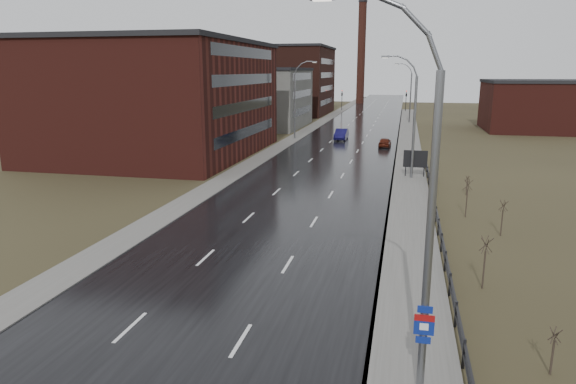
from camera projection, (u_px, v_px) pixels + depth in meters
The scene contains 24 objects.
road at pixel (347, 142), 73.02m from camera, with size 14.00×300.00×0.06m, color black.
sidewalk_right at pixel (409, 180), 47.43m from camera, with size 3.20×180.00×0.18m, color #595651.
curb_right at pixel (392, 180), 47.76m from camera, with size 0.16×180.00×0.18m, color slate.
sidewalk_left at pixel (290, 140), 74.77m from camera, with size 2.40×260.00×0.12m, color #595651.
warehouse_near at pixel (160, 98), 61.74m from camera, with size 22.44×28.56×13.50m.
warehouse_mid at pixel (259, 97), 92.76m from camera, with size 16.32×20.40×10.50m.
warehouse_far at pixel (273, 80), 121.72m from camera, with size 26.52×24.48×15.50m.
building_right at pixel (541, 105), 86.41m from camera, with size 18.36×16.32×8.50m.
smokestack at pixel (361, 52), 156.14m from camera, with size 2.70×2.70×30.70m.
streetlight_main at pixel (420, 211), 14.76m from camera, with size 3.91×0.29×12.11m.
streetlight_right_mid at pixel (411, 117), 47.07m from camera, with size 3.36×0.28×11.35m.
streetlight_left at pixel (297, 100), 75.23m from camera, with size 3.36×0.28×11.35m.
streetlight_right_far at pixel (409, 93), 98.32m from camera, with size 3.36×0.28×11.35m.
guardrail at pixel (439, 228), 31.08m from camera, with size 0.10×53.05×1.10m.
shrub_b at pixel (553, 350), 17.10m from camera, with size 0.41×0.43×1.70m.
shrub_c at pixel (485, 261), 23.83m from camera, with size 0.60×0.63×2.54m.
shrub_d at pixel (502, 217), 31.55m from camera, with size 0.54×0.57×2.27m.
shrub_e at pixel (467, 197), 35.55m from camera, with size 0.64×0.67×2.71m.
shrub_f at pixel (467, 185), 42.01m from camera, with size 0.40×0.42×1.64m.
billboard at pixel (415, 160), 48.48m from camera, with size 2.23×0.17×2.67m.
traffic_light_left at pixel (342, 92), 130.62m from camera, with size 0.58×2.73×5.30m.
traffic_light_right at pixel (406, 93), 127.18m from camera, with size 0.58×2.73×5.30m.
car_near at pixel (341, 135), 75.58m from camera, with size 1.68×4.80×1.58m, color #110D44.
car_far at pixel (385, 143), 68.28m from camera, with size 1.50×3.74×1.27m, color #4E180D.
Camera 1 is at (7.91, -12.73, 9.99)m, focal length 32.00 mm.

